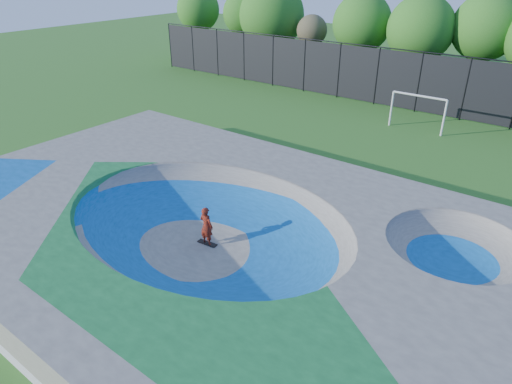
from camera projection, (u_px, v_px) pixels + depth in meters
ground at (208, 249)px, 16.60m from camera, size 120.00×120.00×0.00m
skate_deck at (207, 232)px, 16.26m from camera, size 22.00×14.00×1.50m
skater at (206, 226)px, 16.57m from camera, size 0.56×0.37×1.54m
skateboard at (207, 243)px, 16.91m from camera, size 0.80×0.31×0.05m
soccer_goal at (418, 106)px, 27.37m from camera, size 3.35×0.12×2.21m
fence at (419, 81)px, 30.52m from camera, size 48.09×0.09×4.04m
treeline at (452, 30)px, 32.40m from camera, size 53.06×6.25×7.77m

